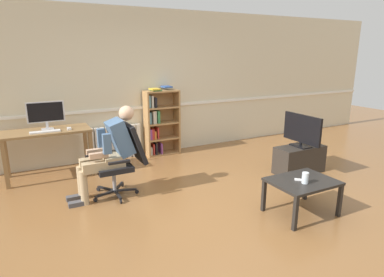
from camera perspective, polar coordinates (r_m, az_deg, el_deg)
ground_plane at (r=4.25m, az=3.59°, el=-12.05°), size 18.00×18.00×0.00m
back_wall at (r=6.23m, az=-9.03°, el=9.39°), size 12.00×0.13×2.70m
computer_desk at (r=5.54m, az=-24.02°, el=0.20°), size 1.28×0.59×0.76m
imac_monitor at (r=5.54m, az=-24.24°, el=4.07°), size 0.55×0.14×0.43m
keyboard at (r=5.37m, az=-24.34°, el=1.10°), size 0.43×0.12×0.02m
computer_mouse at (r=5.42m, az=-20.73°, el=1.63°), size 0.06×0.10×0.03m
bookshelf at (r=6.24m, az=-5.79°, el=2.86°), size 0.65×0.30×1.31m
radiator at (r=6.16m, az=-13.18°, el=-0.70°), size 0.94×0.08×0.62m
office_chair at (r=4.56m, az=-11.97°, el=-3.26°), size 0.75×0.61×0.99m
person_seated at (r=4.48m, az=-14.31°, el=-2.01°), size 0.95×0.40×1.24m
tv_stand at (r=5.63m, az=18.28°, el=-3.50°), size 0.84×0.37×0.44m
tv_screen at (r=5.50m, az=18.70°, el=1.41°), size 0.20×0.76×0.52m
coffee_table at (r=4.18m, az=18.76°, el=-7.62°), size 0.78×0.59×0.44m
drinking_glass at (r=4.05m, az=19.22°, el=-6.53°), size 0.08×0.08×0.13m
spare_remote at (r=4.13m, az=18.56°, el=-6.89°), size 0.13×0.13×0.02m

